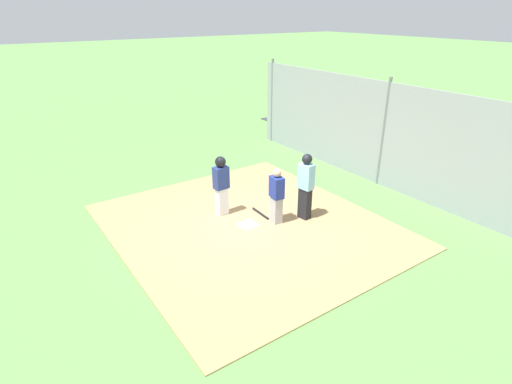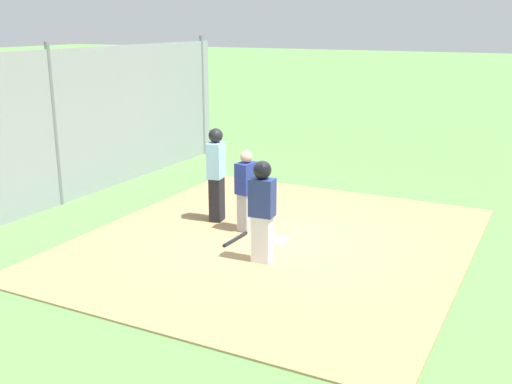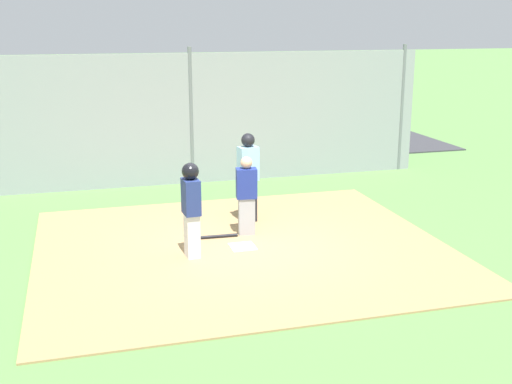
# 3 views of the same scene
# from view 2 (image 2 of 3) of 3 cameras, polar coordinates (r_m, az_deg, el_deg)

# --- Properties ---
(ground_plane) EXTENTS (140.00, 140.00, 0.00)m
(ground_plane) POSITION_cam_2_polar(r_m,az_deg,el_deg) (10.65, 1.79, -4.74)
(ground_plane) COLOR #5B8947
(dirt_infield) EXTENTS (7.20, 6.40, 0.03)m
(dirt_infield) POSITION_cam_2_polar(r_m,az_deg,el_deg) (10.65, 1.79, -4.67)
(dirt_infield) COLOR #A88456
(dirt_infield) RESTS_ON ground_plane
(home_plate) EXTENTS (0.44, 0.44, 0.02)m
(home_plate) POSITION_cam_2_polar(r_m,az_deg,el_deg) (10.64, 1.79, -4.54)
(home_plate) COLOR white
(home_plate) RESTS_ON dirt_infield
(catcher) EXTENTS (0.41, 0.31, 1.50)m
(catcher) POSITION_cam_2_polar(r_m,az_deg,el_deg) (10.93, -0.91, 0.19)
(catcher) COLOR #9E9EA3
(catcher) RESTS_ON dirt_infield
(umpire) EXTENTS (0.42, 0.32, 1.79)m
(umpire) POSITION_cam_2_polar(r_m,az_deg,el_deg) (11.45, -3.75, 1.83)
(umpire) COLOR black
(umpire) RESTS_ON dirt_infield
(runner) EXTENTS (0.29, 0.40, 1.65)m
(runner) POSITION_cam_2_polar(r_m,az_deg,el_deg) (9.44, 0.58, -1.23)
(runner) COLOR silver
(runner) RESTS_ON dirt_infield
(baseball_bat) EXTENTS (0.75, 0.09, 0.06)m
(baseball_bat) POSITION_cam_2_polar(r_m,az_deg,el_deg) (10.63, -1.95, -4.45)
(baseball_bat) COLOR black
(baseball_bat) RESTS_ON dirt_infield
(backstop_fence) EXTENTS (12.00, 0.10, 3.35)m
(backstop_fence) POSITION_cam_2_polar(r_m,az_deg,el_deg) (13.11, -18.44, 5.63)
(backstop_fence) COLOR #93999E
(backstop_fence) RESTS_ON ground_plane
(parked_car_green) EXTENTS (4.26, 1.99, 1.28)m
(parked_car_green) POSITION_cam_2_polar(r_m,az_deg,el_deg) (18.15, -21.71, 4.78)
(parked_car_green) COLOR #235B38
(parked_car_green) RESTS_ON parking_lot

